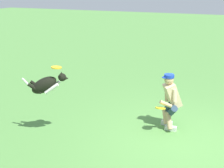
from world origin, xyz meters
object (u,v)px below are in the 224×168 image
at_px(frisbee_flying, 56,67).
at_px(frisbee_held, 160,108).
at_px(person, 170,100).
at_px(dog, 46,85).

distance_m(frisbee_flying, frisbee_held, 2.40).
relative_size(person, dog, 1.35).
xyz_separation_m(person, frisbee_flying, (2.14, 1.28, 0.85)).
bearing_deg(frisbee_held, person, -110.66).
height_order(dog, frisbee_flying, frisbee_flying).
xyz_separation_m(person, dog, (2.38, 1.34, 0.46)).
relative_size(dog, frisbee_held, 4.24).
distance_m(dog, frisbee_flying, 0.46).
bearing_deg(dog, person, 8.29).
height_order(frisbee_flying, frisbee_held, frisbee_flying).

